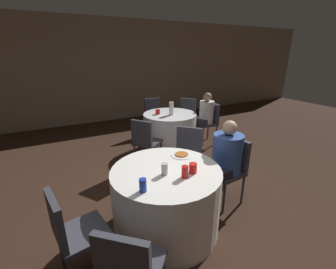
# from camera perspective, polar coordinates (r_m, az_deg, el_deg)

# --- Properties ---
(ground_plane) EXTENTS (16.00, 16.00, 0.00)m
(ground_plane) POSITION_cam_1_polar(r_m,az_deg,el_deg) (2.97, 2.62, -19.74)
(ground_plane) COLOR #382319
(wall_back) EXTENTS (16.00, 0.06, 2.80)m
(wall_back) POSITION_cam_1_polar(r_m,az_deg,el_deg) (6.69, -17.98, 14.86)
(wall_back) COLOR gray
(wall_back) RESTS_ON ground_plane
(table_near) EXTENTS (1.17, 1.17, 0.75)m
(table_near) POSITION_cam_1_polar(r_m,az_deg,el_deg) (2.58, -0.46, -16.20)
(table_near) COLOR white
(table_near) RESTS_ON ground_plane
(table_far) EXTENTS (1.07, 1.07, 0.75)m
(table_far) POSITION_cam_1_polar(r_m,az_deg,el_deg) (4.63, 0.46, 0.80)
(table_far) COLOR silver
(table_far) RESTS_ON ground_plane
(chair_near_east) EXTENTS (0.44, 0.43, 0.88)m
(chair_near_east) POSITION_cam_1_polar(r_m,az_deg,el_deg) (3.06, 15.67, -7.30)
(chair_near_east) COLOR #383842
(chair_near_east) RESTS_ON ground_plane
(chair_near_west) EXTENTS (0.47, 0.47, 0.88)m
(chair_near_west) POSITION_cam_1_polar(r_m,az_deg,el_deg) (2.17, -23.51, -21.14)
(chair_near_west) COLOR #383842
(chair_near_west) RESTS_ON ground_plane
(chair_near_southwest) EXTENTS (0.56, 0.56, 0.88)m
(chair_near_southwest) POSITION_cam_1_polar(r_m,az_deg,el_deg) (1.79, -9.88, -30.35)
(chair_near_southwest) COLOR #383842
(chair_near_southwest) RESTS_ON ground_plane
(chair_near_northeast) EXTENTS (0.57, 0.57, 0.88)m
(chair_near_northeast) POSITION_cam_1_polar(r_m,az_deg,el_deg) (3.33, 4.98, -4.24)
(chair_near_northeast) COLOR #383842
(chair_near_northeast) RESTS_ON ground_plane
(chair_far_southwest) EXTENTS (0.56, 0.56, 0.88)m
(chair_far_southwest) POSITION_cam_1_polar(r_m,az_deg,el_deg) (3.80, -5.88, -1.15)
(chair_far_southwest) COLOR #383842
(chair_far_southwest) RESTS_ON ground_plane
(chair_far_north) EXTENTS (0.42, 0.43, 0.88)m
(chair_far_north) POSITION_cam_1_polar(r_m,az_deg,el_deg) (5.42, -3.67, 5.40)
(chair_far_north) COLOR #383842
(chair_far_north) RESTS_ON ground_plane
(chair_far_east) EXTENTS (0.44, 0.44, 0.88)m
(chair_far_east) POSITION_cam_1_polar(r_m,az_deg,el_deg) (5.00, 10.55, 3.84)
(chair_far_east) COLOR #383842
(chair_far_east) RESTS_ON ground_plane
(chair_far_northeast) EXTENTS (0.56, 0.56, 0.88)m
(chair_far_northeast) POSITION_cam_1_polar(r_m,az_deg,el_deg) (5.41, 4.70, 5.37)
(chair_far_northeast) COLOR #383842
(chair_far_northeast) RESTS_ON ground_plane
(person_white_shirt) EXTENTS (0.49, 0.32, 1.11)m
(person_white_shirt) POSITION_cam_1_polar(r_m,az_deg,el_deg) (4.90, 8.88, 3.90)
(person_white_shirt) COLOR #33384C
(person_white_shirt) RESTS_ON ground_plane
(person_blue_shirt) EXTENTS (0.52, 0.38, 1.14)m
(person_blue_shirt) POSITION_cam_1_polar(r_m,az_deg,el_deg) (2.93, 13.72, -7.06)
(person_blue_shirt) COLOR black
(person_blue_shirt) RESTS_ON ground_plane
(pizza_plate_near) EXTENTS (0.26, 0.26, 0.02)m
(pizza_plate_near) POSITION_cam_1_polar(r_m,az_deg,el_deg) (2.70, 3.48, -5.13)
(pizza_plate_near) COLOR white
(pizza_plate_near) RESTS_ON table_near
(soda_can_red) EXTENTS (0.07, 0.07, 0.12)m
(soda_can_red) POSITION_cam_1_polar(r_m,az_deg,el_deg) (2.22, 4.30, -9.42)
(soda_can_red) COLOR red
(soda_can_red) RESTS_ON table_near
(soda_can_blue) EXTENTS (0.07, 0.07, 0.12)m
(soda_can_blue) POSITION_cam_1_polar(r_m,az_deg,el_deg) (2.03, -6.40, -12.68)
(soda_can_blue) COLOR #1E38A5
(soda_can_blue) RESTS_ON table_near
(soda_can_silver) EXTENTS (0.07, 0.07, 0.12)m
(soda_can_silver) POSITION_cam_1_polar(r_m,az_deg,el_deg) (2.27, -0.88, -8.72)
(soda_can_silver) COLOR silver
(soda_can_silver) RESTS_ON table_near
(cup_near) EXTENTS (0.08, 0.08, 0.10)m
(cup_near) POSITION_cam_1_polar(r_m,az_deg,el_deg) (2.31, 6.34, -8.49)
(cup_near) COLOR red
(cup_near) RESTS_ON table_near
(bottle_far) EXTENTS (0.09, 0.09, 0.25)m
(bottle_far) POSITION_cam_1_polar(r_m,az_deg,el_deg) (4.41, 0.86, 6.62)
(bottle_far) COLOR white
(bottle_far) RESTS_ON table_far
(cup_far) EXTENTS (0.09, 0.09, 0.09)m
(cup_far) POSITION_cam_1_polar(r_m,az_deg,el_deg) (4.49, -2.60, 5.79)
(cup_far) COLOR red
(cup_far) RESTS_ON table_far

